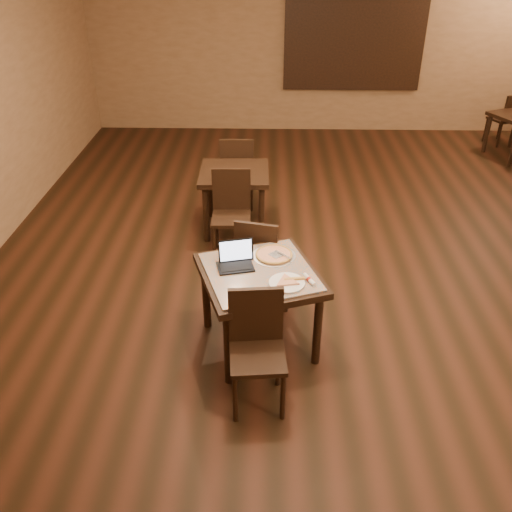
{
  "coord_description": "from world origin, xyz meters",
  "views": [
    {
      "loc": [
        -0.91,
        -4.68,
        3.19
      ],
      "look_at": [
        -1.0,
        -0.87,
        0.85
      ],
      "focal_mm": 38.0,
      "sensor_mm": 36.0,
      "label": 1
    }
  ],
  "objects_px": {
    "laptop": "(236,259)",
    "other_table_a_chair_far": "(507,116)",
    "tiled_table": "(259,282)",
    "other_table_b": "(234,181)",
    "chair_main_near": "(257,342)",
    "pizza_pan": "(274,256)",
    "chair_main_far": "(259,257)",
    "other_table_b_chair_near": "(231,208)",
    "other_table_b_chair_far": "(237,169)"
  },
  "relations": [
    {
      "from": "laptop",
      "to": "other_table_b_chair_near",
      "type": "relative_size",
      "value": 0.35
    },
    {
      "from": "other_table_b_chair_near",
      "to": "chair_main_near",
      "type": "bearing_deg",
      "value": -82.6
    },
    {
      "from": "laptop",
      "to": "other_table_a_chair_far",
      "type": "relative_size",
      "value": 0.39
    },
    {
      "from": "chair_main_far",
      "to": "other_table_b",
      "type": "distance_m",
      "value": 1.56
    },
    {
      "from": "other_table_b_chair_near",
      "to": "other_table_b_chair_far",
      "type": "height_order",
      "value": "same"
    },
    {
      "from": "laptop",
      "to": "other_table_a_chair_far",
      "type": "height_order",
      "value": "laptop"
    },
    {
      "from": "tiled_table",
      "to": "other_table_a_chair_far",
      "type": "height_order",
      "value": "other_table_a_chair_far"
    },
    {
      "from": "chair_main_near",
      "to": "chair_main_far",
      "type": "distance_m",
      "value": 1.24
    },
    {
      "from": "other_table_a_chair_far",
      "to": "other_table_b_chair_far",
      "type": "relative_size",
      "value": 0.89
    },
    {
      "from": "tiled_table",
      "to": "other_table_b",
      "type": "relative_size",
      "value": 1.44
    },
    {
      "from": "pizza_pan",
      "to": "other_table_a_chair_far",
      "type": "distance_m",
      "value": 6.33
    },
    {
      "from": "pizza_pan",
      "to": "laptop",
      "type": "bearing_deg",
      "value": -155.92
    },
    {
      "from": "other_table_a_chair_far",
      "to": "laptop",
      "type": "bearing_deg",
      "value": 25.74
    },
    {
      "from": "other_table_a_chair_far",
      "to": "other_table_b_chair_near",
      "type": "relative_size",
      "value": 0.89
    },
    {
      "from": "tiled_table",
      "to": "pizza_pan",
      "type": "distance_m",
      "value": 0.29
    },
    {
      "from": "chair_main_far",
      "to": "laptop",
      "type": "height_order",
      "value": "laptop"
    },
    {
      "from": "chair_main_near",
      "to": "pizza_pan",
      "type": "relative_size",
      "value": 2.54
    },
    {
      "from": "tiled_table",
      "to": "laptop",
      "type": "relative_size",
      "value": 3.49
    },
    {
      "from": "other_table_b_chair_far",
      "to": "chair_main_far",
      "type": "bearing_deg",
      "value": 97.47
    },
    {
      "from": "other_table_a_chair_far",
      "to": "chair_main_near",
      "type": "bearing_deg",
      "value": 30.6
    },
    {
      "from": "chair_main_far",
      "to": "chair_main_near",
      "type": "bearing_deg",
      "value": 103.57
    },
    {
      "from": "other_table_b_chair_far",
      "to": "pizza_pan",
      "type": "bearing_deg",
      "value": 99.3
    },
    {
      "from": "tiled_table",
      "to": "other_table_b",
      "type": "xyz_separation_m",
      "value": [
        -0.33,
        2.15,
        -0.04
      ]
    },
    {
      "from": "chair_main_near",
      "to": "other_table_b_chair_near",
      "type": "xyz_separation_m",
      "value": [
        -0.33,
        2.2,
        0.01
      ]
    },
    {
      "from": "pizza_pan",
      "to": "other_table_a_chair_far",
      "type": "bearing_deg",
      "value": 52.12
    },
    {
      "from": "other_table_b_chair_far",
      "to": "other_table_b",
      "type": "bearing_deg",
      "value": 88.76
    },
    {
      "from": "laptop",
      "to": "other_table_b_chair_far",
      "type": "bearing_deg",
      "value": 79.19
    },
    {
      "from": "other_table_b",
      "to": "other_table_b_chair_far",
      "type": "relative_size",
      "value": 0.84
    },
    {
      "from": "tiled_table",
      "to": "other_table_b_chair_far",
      "type": "distance_m",
      "value": 2.73
    },
    {
      "from": "other_table_a_chair_far",
      "to": "pizza_pan",
      "type": "bearing_deg",
      "value": 27.16
    },
    {
      "from": "chair_main_near",
      "to": "other_table_b",
      "type": "height_order",
      "value": "chair_main_near"
    },
    {
      "from": "other_table_b",
      "to": "chair_main_far",
      "type": "bearing_deg",
      "value": -79.39
    },
    {
      "from": "tiled_table",
      "to": "laptop",
      "type": "height_order",
      "value": "laptop"
    },
    {
      "from": "tiled_table",
      "to": "other_table_b",
      "type": "distance_m",
      "value": 2.17
    },
    {
      "from": "other_table_b_chair_near",
      "to": "other_table_a_chair_far",
      "type": "bearing_deg",
      "value": 38.97
    },
    {
      "from": "chair_main_far",
      "to": "laptop",
      "type": "bearing_deg",
      "value": 83.95
    },
    {
      "from": "tiled_table",
      "to": "chair_main_near",
      "type": "bearing_deg",
      "value": -109.72
    },
    {
      "from": "chair_main_near",
      "to": "laptop",
      "type": "height_order",
      "value": "laptop"
    },
    {
      "from": "other_table_a_chair_far",
      "to": "other_table_b",
      "type": "relative_size",
      "value": 1.06
    },
    {
      "from": "tiled_table",
      "to": "chair_main_near",
      "type": "height_order",
      "value": "chair_main_near"
    },
    {
      "from": "chair_main_far",
      "to": "other_table_b",
      "type": "xyz_separation_m",
      "value": [
        -0.32,
        1.53,
        0.1
      ]
    },
    {
      "from": "pizza_pan",
      "to": "other_table_b_chair_far",
      "type": "relative_size",
      "value": 0.39
    },
    {
      "from": "tiled_table",
      "to": "other_table_b_chair_near",
      "type": "bearing_deg",
      "value": 82.94
    },
    {
      "from": "tiled_table",
      "to": "other_table_a_chair_far",
      "type": "xyz_separation_m",
      "value": [
        4.01,
        5.23,
        -0.18
      ]
    },
    {
      "from": "chair_main_near",
      "to": "laptop",
      "type": "xyz_separation_m",
      "value": [
        -0.19,
        0.71,
        0.28
      ]
    },
    {
      "from": "pizza_pan",
      "to": "other_table_b_chair_near",
      "type": "relative_size",
      "value": 0.39
    },
    {
      "from": "pizza_pan",
      "to": "other_table_a_chair_far",
      "type": "height_order",
      "value": "other_table_a_chair_far"
    },
    {
      "from": "chair_main_far",
      "to": "other_table_a_chair_far",
      "type": "bearing_deg",
      "value": -118.02
    },
    {
      "from": "tiled_table",
      "to": "laptop",
      "type": "bearing_deg",
      "value": 135.1
    },
    {
      "from": "other_table_b_chair_far",
      "to": "tiled_table",
      "type": "bearing_deg",
      "value": 95.92
    }
  ]
}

